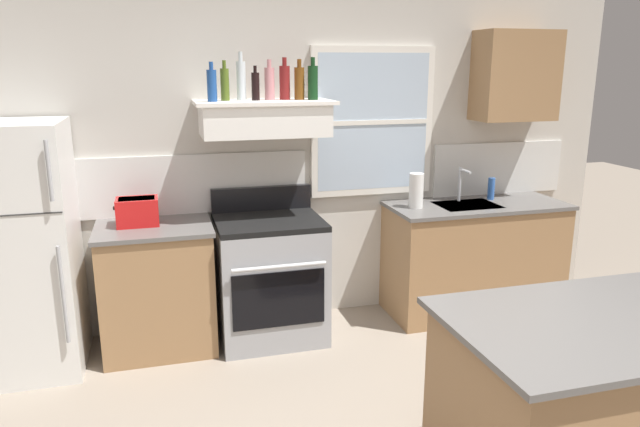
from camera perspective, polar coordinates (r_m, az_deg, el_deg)
back_wall at (r=4.56m, az=-2.48°, el=6.22°), size 5.40×0.11×2.70m
refrigerator at (r=4.28m, az=-27.21°, el=-3.17°), size 0.70×0.72×1.65m
counter_left_of_stove at (r=4.35m, az=-15.44°, el=-6.90°), size 0.79×0.63×0.91m
toaster at (r=4.24m, az=-17.27°, el=0.22°), size 0.30×0.20×0.19m
stove_range at (r=4.38m, az=-4.87°, el=-6.18°), size 0.76×0.69×1.09m
range_hood_shelf at (r=4.21m, az=-5.46°, el=9.21°), size 0.96×0.52×0.24m
bottle_blue_liqueur at (r=4.10m, az=-10.43°, el=12.15°), size 0.07×0.07×0.26m
bottle_olive_oil_square at (r=4.20m, az=-9.20°, el=12.30°), size 0.06×0.06×0.27m
bottle_clear_tall at (r=4.23m, az=-7.65°, el=12.70°), size 0.06×0.06×0.33m
bottle_balsamic_dark at (r=4.21m, az=-6.27°, el=12.20°), size 0.06×0.06×0.24m
bottle_rose_pink at (r=4.25m, az=-4.91°, el=12.48°), size 0.07×0.07×0.28m
bottle_red_label_wine at (r=4.27m, az=-3.44°, el=12.60°), size 0.07×0.07×0.29m
bottle_amber_wine at (r=4.26m, az=-2.01°, el=12.54°), size 0.07×0.07×0.28m
bottle_dark_green_wine at (r=4.24m, az=-0.70°, el=12.62°), size 0.07×0.07×0.29m
counter_right_with_sink at (r=4.99m, az=14.64°, el=-4.11°), size 1.43×0.63×0.91m
sink_faucet at (r=4.87m, az=13.52°, el=3.15°), size 0.03×0.17×0.28m
paper_towel_roll at (r=4.59m, az=9.30°, el=2.20°), size 0.11×0.11×0.27m
dish_soap_bottle at (r=5.03m, az=16.25°, el=2.33°), size 0.06×0.06×0.18m
kitchen_island at (r=3.10m, az=25.13°, el=-16.86°), size 1.40×0.90×0.91m
upper_cabinet_right at (r=5.05m, az=18.41°, el=12.54°), size 0.64×0.32×0.70m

